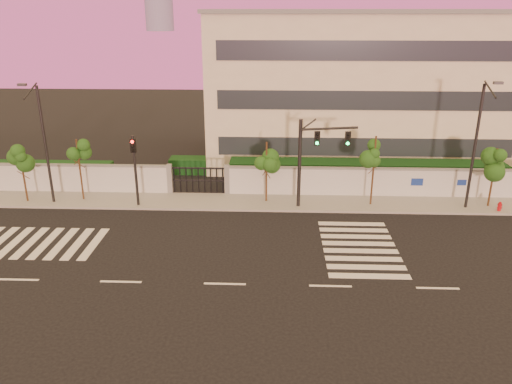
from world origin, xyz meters
TOP-DOWN VIEW (x-y plane):
  - ground at (0.00, 0.00)m, footprint 120.00×120.00m
  - sidewalk at (0.00, 10.50)m, footprint 60.00×3.00m
  - perimeter_wall at (0.10, 12.00)m, footprint 60.00×0.36m
  - hedge_row at (1.17, 14.74)m, footprint 41.00×4.25m
  - institutional_building at (9.00, 21.99)m, footprint 24.40×12.40m
  - road_markings at (-1.58, 3.76)m, footprint 57.00×7.62m
  - street_tree_b at (-14.26, 9.99)m, footprint 1.50×1.19m
  - street_tree_c at (-10.62, 10.47)m, footprint 1.40×1.12m
  - street_tree_d at (1.78, 10.63)m, footprint 1.49×1.18m
  - street_tree_e at (8.68, 10.31)m, footprint 1.46×1.16m
  - street_tree_f at (16.32, 10.31)m, footprint 1.57×1.25m
  - traffic_signal_main at (4.61, 9.80)m, footprint 3.70×0.86m
  - traffic_signal_secondary at (-6.66, 9.55)m, footprint 0.37×0.35m
  - streetlight_west at (-12.47, 9.75)m, footprint 0.49×1.97m
  - streetlight_east at (14.74, 9.81)m, footprint 0.51×2.04m
  - fire_hydrant at (16.67, 9.45)m, footprint 0.29×0.28m

SIDE VIEW (x-z plane):
  - ground at x=0.00m, z-range 0.00..0.00m
  - road_markings at x=-1.58m, z-range 0.00..0.02m
  - sidewalk at x=0.00m, z-range 0.00..0.15m
  - fire_hydrant at x=16.67m, z-range 0.00..0.76m
  - hedge_row at x=1.17m, z-range -0.08..1.72m
  - perimeter_wall at x=0.10m, z-range -0.03..2.17m
  - street_tree_b at x=-14.26m, z-range 0.91..4.76m
  - street_tree_f at x=16.32m, z-range 0.95..4.98m
  - traffic_signal_secondary at x=-6.66m, z-range 0.65..5.46m
  - street_tree_d at x=1.78m, z-range 1.00..5.22m
  - street_tree_c at x=-10.62m, z-range 1.02..5.33m
  - street_tree_e at x=8.68m, z-range 1.12..5.87m
  - traffic_signal_main at x=4.61m, z-range 0.78..6.66m
  - streetlight_west at x=-12.47m, z-range 0.33..8.54m
  - streetlight_east at x=14.74m, z-range 0.34..8.80m
  - institutional_building at x=9.00m, z-range 0.03..12.28m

